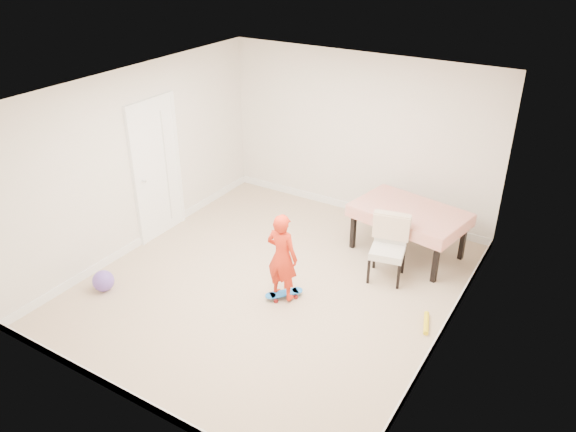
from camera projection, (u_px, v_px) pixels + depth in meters
The scene contains 17 objects.
ground at pixel (274, 283), 7.48m from camera, with size 5.00×5.00×0.00m, color tan.
ceiling at pixel (271, 92), 6.28m from camera, with size 4.50×5.00×0.04m, color white.
wall_back at pixel (358, 137), 8.75m from camera, with size 4.50×0.04×2.60m, color silver.
wall_front at pixel (122, 298), 5.00m from camera, with size 4.50×0.04×2.60m, color silver.
wall_left at pixel (139, 160), 7.90m from camera, with size 0.04×5.00×2.60m, color silver.
wall_right at pixel (452, 243), 5.85m from camera, with size 0.04×5.00×2.60m, color silver.
door at pixel (157, 171), 8.25m from camera, with size 0.10×0.94×2.11m, color white.
baseboard_back at pixel (354, 207), 9.33m from camera, with size 4.50×0.02×0.12m, color white.
baseboard_front at pixel (139, 400), 5.56m from camera, with size 4.50×0.02×0.12m, color white.
baseboard_left at pixel (149, 236), 8.48m from camera, with size 0.02×5.00×0.12m, color white.
baseboard_right at pixel (438, 337), 6.42m from camera, with size 0.02×5.00×0.12m, color white.
dining_table at pixel (408, 231), 8.00m from camera, with size 1.52×0.96×0.71m, color #AE2309, non-canonical shape.
dining_chair at pixel (388, 249), 7.39m from camera, with size 0.49×0.57×0.89m, color white, non-canonical shape.
skateboard at pixel (284, 295), 7.18m from camera, with size 0.50×0.18×0.07m, color blue, non-canonical shape.
child at pixel (282, 259), 6.91m from camera, with size 0.43×0.28×1.17m, color red.
balloon at pixel (103, 281), 7.28m from camera, with size 0.28×0.28×0.28m, color #6C4DB9.
foam_toy at pixel (426, 323), 6.69m from camera, with size 0.06×0.06×0.40m, color yellow.
Camera 1 is at (3.39, -5.20, 4.27)m, focal length 35.00 mm.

